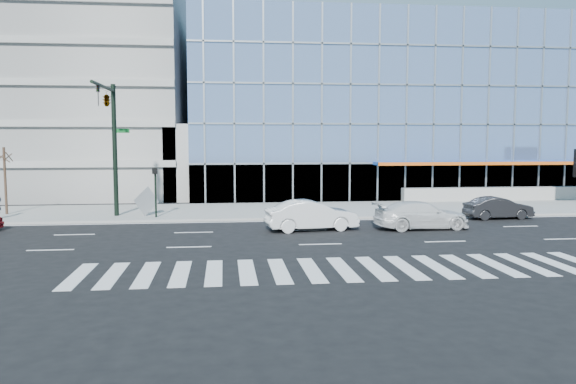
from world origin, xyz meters
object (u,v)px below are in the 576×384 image
white_sedan (311,215)px  dark_sedan (498,208)px  street_tree_near (4,156)px  ped_signal_post (155,184)px  traffic_signal (109,116)px  white_suv (421,215)px  tilted_panel (146,201)px

white_sedan → dark_sedan: bearing=-83.7°
street_tree_near → white_sedan: (18.20, -7.47, -2.98)m
street_tree_near → ped_signal_post: bearing=-15.1°
dark_sedan → white_sedan: bearing=100.8°
traffic_signal → street_tree_near: 7.96m
white_suv → dark_sedan: size_ratio=1.27×
traffic_signal → white_suv: bearing=-15.4°
traffic_signal → white_sedan: traffic_signal is taller
traffic_signal → white_sedan: (11.20, -4.53, -5.36)m
traffic_signal → white_sedan: size_ratio=1.64×
street_tree_near → tilted_panel: (8.85, -1.79, -2.72)m
street_tree_near → dark_sedan: (30.20, -4.50, -3.11)m
street_tree_near → traffic_signal: bearing=-22.7°
dark_sedan → white_suv: bearing=114.8°
white_sedan → tilted_panel: bearing=51.2°
ped_signal_post → street_tree_near: 9.97m
ped_signal_post → tilted_panel: bearing=130.3°
ped_signal_post → tilted_panel: (-0.65, 0.77, -1.08)m
street_tree_near → dark_sedan: bearing=-8.5°
tilted_panel → white_suv: bearing=-63.4°
white_sedan → tilted_panel: size_ratio=3.74×
ped_signal_post → traffic_signal: bearing=-171.5°
white_suv → white_sedan: white_sedan is taller
ped_signal_post → dark_sedan: size_ratio=0.74×
dark_sedan → street_tree_near: bearing=78.5°
white_sedan → dark_sedan: size_ratio=1.20×
ped_signal_post → white_suv: (14.70, -5.11, -1.40)m
street_tree_near → white_sedan: street_tree_near is taller
tilted_panel → ped_signal_post: bearing=-92.2°
tilted_panel → dark_sedan: bearing=-49.7°
tilted_panel → white_sedan: bearing=-73.7°
dark_sedan → tilted_panel: tilted_panel is taller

